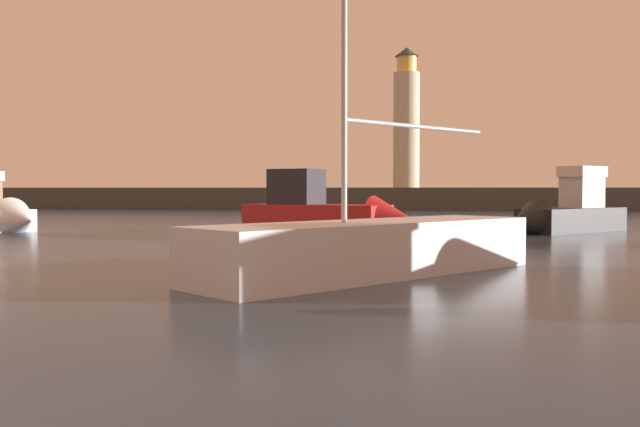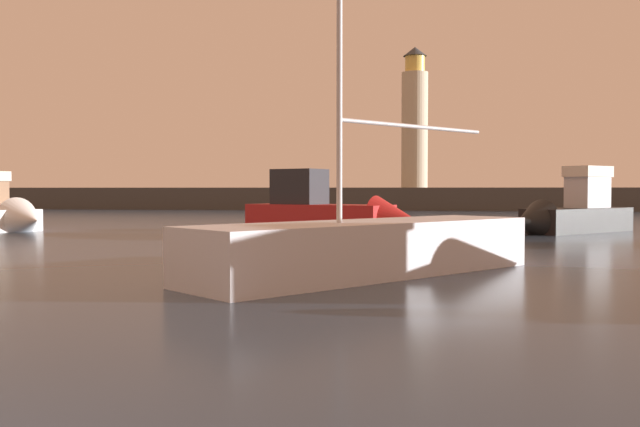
# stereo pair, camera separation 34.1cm
# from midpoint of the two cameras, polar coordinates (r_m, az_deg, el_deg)

# --- Properties ---
(ground_plane) EXTENTS (220.00, 220.00, 0.00)m
(ground_plane) POSITION_cam_midpoint_polar(r_m,az_deg,el_deg) (33.57, 0.62, -1.15)
(ground_plane) COLOR #2D3D51
(breakwater) EXTENTS (66.84, 6.95, 1.97)m
(breakwater) POSITION_cam_midpoint_polar(r_m,az_deg,el_deg) (63.75, 4.11, 1.22)
(breakwater) COLOR #423F3D
(breakwater) RESTS_ON ground_plane
(lighthouse) EXTENTS (2.35, 2.35, 12.55)m
(lighthouse) POSITION_cam_midpoint_polar(r_m,az_deg,el_deg) (63.89, 7.85, 7.44)
(lighthouse) COLOR beige
(lighthouse) RESTS_ON breakwater
(motorboat_0) EXTENTS (7.01, 5.49, 3.09)m
(motorboat_0) POSITION_cam_midpoint_polar(r_m,az_deg,el_deg) (34.41, -24.26, -0.00)
(motorboat_0) COLOR white
(motorboat_0) RESTS_ON ground_plane
(motorboat_1) EXTENTS (6.19, 6.20, 3.12)m
(motorboat_1) POSITION_cam_midpoint_polar(r_m,az_deg,el_deg) (31.40, 19.84, 0.02)
(motorboat_1) COLOR black
(motorboat_1) RESTS_ON ground_plane
(motorboat_2) EXTENTS (7.22, 4.58, 2.86)m
(motorboat_2) POSITION_cam_midpoint_polar(r_m,az_deg,el_deg) (26.75, 1.54, -0.13)
(motorboat_2) COLOR #B21E1E
(motorboat_2) RESTS_ON ground_plane
(sailboat_moored) EXTENTS (7.24, 7.97, 12.88)m
(sailboat_moored) POSITION_cam_midpoint_polar(r_m,az_deg,el_deg) (15.06, 4.61, -2.63)
(sailboat_moored) COLOR silver
(sailboat_moored) RESTS_ON ground_plane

